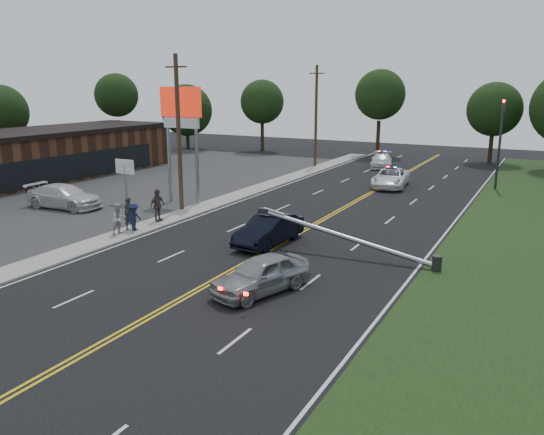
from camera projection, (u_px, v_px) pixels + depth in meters
The scene contains 26 objects.
ground at pixel (182, 299), 20.67m from camera, with size 120.00×120.00×0.00m, color black.
parking_lot at pixel (45, 200), 38.36m from camera, with size 25.00×60.00×0.01m, color #2D2D2D.
sidewalk at pixel (172, 218), 33.05m from camera, with size 1.80×70.00×0.12m, color #9A968B.
centerline_yellow at pixel (294, 236), 29.22m from camera, with size 0.36×80.00×0.00m, color gold.
pharmacy_building at pixel (17, 157), 44.90m from camera, with size 8.40×30.40×4.30m.
pylon_sign at pixel (181, 117), 35.99m from camera, with size 3.20×0.35×8.00m.
small_sign at pixel (125, 171), 36.77m from camera, with size 1.60×0.14×3.10m.
traffic_signal at pixel (500, 136), 41.52m from camera, with size 0.28×0.41×7.05m.
fallen_streetlight at pixel (354, 239), 25.38m from camera, with size 9.36×0.44×1.91m.
utility_pole_mid at pixel (179, 134), 33.90m from camera, with size 1.60×0.28×10.00m.
utility_pole_far at pixel (316, 116), 52.73m from camera, with size 1.60×0.28×10.00m.
tree_2 at pixel (0, 112), 53.57m from camera, with size 5.46×5.46×8.19m.
tree_3 at pixel (116, 95), 62.69m from camera, with size 5.09×5.09×9.47m.
tree_4 at pixel (187, 110), 67.57m from camera, with size 6.51×6.51×8.23m.
tree_5 at pixel (262, 102), 65.39m from camera, with size 5.37×5.37×8.77m.
tree_6 at pixel (380, 95), 60.66m from camera, with size 5.72×5.72×9.89m.
tree_7 at pixel (494, 109), 55.16m from camera, with size 5.59×5.59×8.44m.
crashed_sedan at pixel (269, 230), 27.61m from camera, with size 1.64×4.69×1.55m, color black.
waiting_sedan at pixel (261, 274), 21.18m from camera, with size 1.78×4.42×1.51m, color #929499.
parked_car at pixel (64, 196), 35.80m from camera, with size 2.21×5.43×1.57m, color silver.
emergency_a at pixel (391, 178), 43.16m from camera, with size 2.51×5.44×1.51m, color white.
emergency_b at pixel (381, 160), 53.33m from camera, with size 2.01×4.95×1.44m, color silver.
bystander_a at pixel (129, 213), 29.95m from camera, with size 0.68×0.45×1.87m, color #292A31.
bystander_b at pixel (119, 219), 29.01m from camera, with size 0.84×0.66×1.73m, color #A5A5A9.
bystander_c at pixel (135, 217), 29.70m from camera, with size 1.02×0.59×1.58m, color #191D3F.
bystander_d at pixel (157, 205), 31.77m from camera, with size 1.15×0.48×1.96m, color #544843.
Camera 1 is at (12.19, -15.34, 8.11)m, focal length 35.00 mm.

